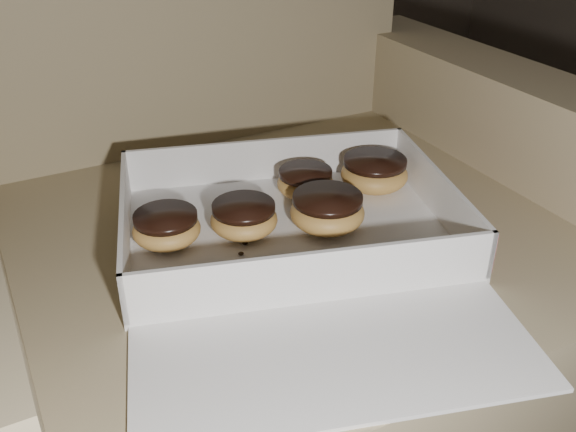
# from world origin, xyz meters

# --- Properties ---
(armchair) EXTENTS (0.95, 0.81, 1.00)m
(armchair) POSITION_xyz_m (0.05, 0.56, 0.31)
(armchair) COLOR #8E7C5A
(armchair) RESTS_ON floor
(bakery_box) EXTENTS (0.54, 0.59, 0.07)m
(bakery_box) POSITION_xyz_m (0.03, 0.41, 0.46)
(bakery_box) COLOR white
(bakery_box) RESTS_ON armchair
(donut_a) EXTENTS (0.09, 0.09, 0.04)m
(donut_a) POSITION_xyz_m (-0.01, 0.47, 0.48)
(donut_a) COLOR gold
(donut_a) RESTS_ON bakery_box
(donut_b) EXTENTS (0.10, 0.10, 0.05)m
(donut_b) POSITION_xyz_m (0.21, 0.50, 0.48)
(donut_b) COLOR gold
(donut_b) RESTS_ON bakery_box
(donut_c) EXTENTS (0.09, 0.09, 0.04)m
(donut_c) POSITION_xyz_m (-0.11, 0.49, 0.48)
(donut_c) COLOR gold
(donut_c) RESTS_ON bakery_box
(donut_d) EXTENTS (0.10, 0.10, 0.05)m
(donut_d) POSITION_xyz_m (0.09, 0.43, 0.48)
(donut_d) COLOR gold
(donut_d) RESTS_ON bakery_box
(donut_e) EXTENTS (0.08, 0.08, 0.04)m
(donut_e) POSITION_xyz_m (0.11, 0.52, 0.48)
(donut_e) COLOR gold
(donut_e) RESTS_ON bakery_box
(crumb_a) EXTENTS (0.01, 0.01, 0.00)m
(crumb_a) POSITION_xyz_m (-0.04, 0.42, 0.46)
(crumb_a) COLOR black
(crumb_a) RESTS_ON bakery_box
(crumb_b) EXTENTS (0.01, 0.01, 0.00)m
(crumb_b) POSITION_xyz_m (-0.06, 0.33, 0.46)
(crumb_b) COLOR black
(crumb_b) RESTS_ON bakery_box
(crumb_c) EXTENTS (0.01, 0.01, 0.00)m
(crumb_c) POSITION_xyz_m (-0.02, 0.44, 0.46)
(crumb_c) COLOR black
(crumb_c) RESTS_ON bakery_box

